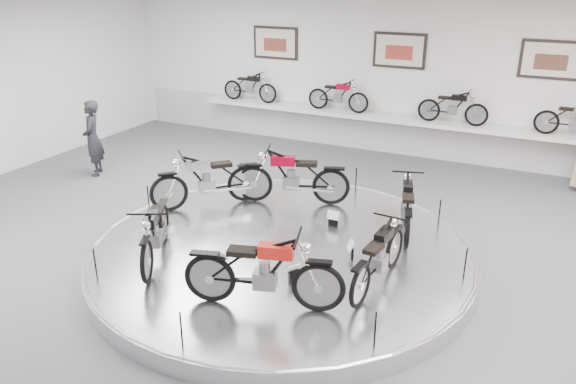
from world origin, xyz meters
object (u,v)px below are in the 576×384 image
at_px(bike_a, 407,205).
at_px(bike_b, 292,176).
at_px(shelf, 392,119).
at_px(bike_d, 155,231).
at_px(bike_e, 263,271).
at_px(visitor, 93,138).
at_px(bike_c, 207,179).
at_px(display_platform, 281,253).
at_px(bike_f, 379,256).

distance_m(bike_a, bike_b, 2.36).
distance_m(shelf, bike_d, 7.85).
distance_m(bike_e, visitor, 7.48).
distance_m(shelf, bike_c, 5.87).
height_order(display_platform, bike_d, bike_d).
distance_m(shelf, bike_a, 5.21).
relative_size(bike_b, bike_c, 1.01).
distance_m(bike_f, visitor, 8.14).
relative_size(bike_a, bike_b, 0.87).
relative_size(bike_e, visitor, 1.05).
relative_size(bike_e, bike_f, 1.16).
height_order(shelf, bike_e, bike_e).
height_order(shelf, bike_c, bike_c).
relative_size(display_platform, bike_c, 3.39).
height_order(bike_f, visitor, visitor).
relative_size(shelf, bike_a, 6.65).
height_order(bike_a, bike_c, bike_c).
relative_size(display_platform, bike_f, 3.94).
xyz_separation_m(bike_a, bike_b, (-2.34, 0.26, 0.07)).
bearing_deg(visitor, display_platform, 37.70).
bearing_deg(bike_c, bike_b, 165.45).
relative_size(display_platform, shelf, 0.58).
xyz_separation_m(bike_d, bike_f, (3.39, 0.79, -0.02)).
distance_m(bike_d, visitor, 5.43).
bearing_deg(bike_a, shelf, 2.94).
relative_size(shelf, bike_d, 6.50).
xyz_separation_m(shelf, bike_c, (-2.03, -5.50, -0.14)).
bearing_deg(shelf, bike_c, -110.25).
bearing_deg(bike_f, bike_b, 52.43).
xyz_separation_m(shelf, bike_a, (1.71, -4.91, -0.21)).
height_order(shelf, bike_d, bike_d).
xyz_separation_m(shelf, bike_b, (-0.63, -4.65, -0.14)).
height_order(display_platform, bike_e, bike_e).
bearing_deg(bike_d, visitor, -153.86).
distance_m(display_platform, bike_c, 2.33).
bearing_deg(bike_f, bike_c, 74.98).
xyz_separation_m(bike_a, bike_f, (0.12, -1.99, -0.01)).
relative_size(bike_c, bike_d, 1.12).
bearing_deg(bike_a, visitor, 70.41).
height_order(bike_e, bike_f, bike_e).
height_order(bike_c, bike_e, bike_c).
relative_size(bike_c, bike_f, 1.16).
xyz_separation_m(bike_c, bike_f, (3.86, -1.40, -0.08)).
bearing_deg(bike_a, bike_b, 67.39).
height_order(display_platform, bike_c, bike_c).
bearing_deg(shelf, visitor, -143.03).
bearing_deg(bike_b, bike_f, 117.97).
xyz_separation_m(bike_e, bike_f, (1.23, 1.22, -0.08)).
relative_size(shelf, bike_f, 6.78).
bearing_deg(bike_d, shelf, 141.07).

